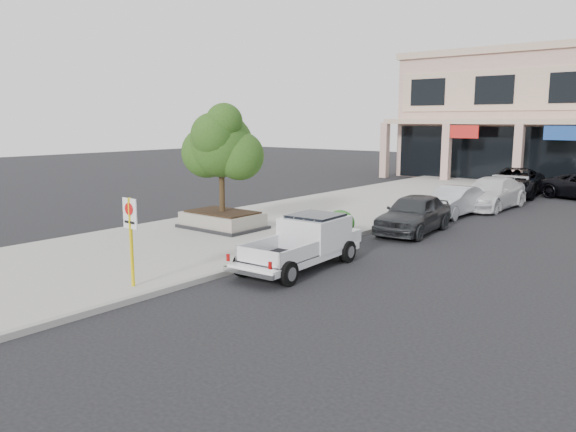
# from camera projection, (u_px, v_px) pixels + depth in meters

# --- Properties ---
(ground) EXTENTS (120.00, 120.00, 0.00)m
(ground) POSITION_uv_depth(u_px,v_px,m) (277.00, 281.00, 15.45)
(ground) COLOR black
(ground) RESTS_ON ground
(sidewalk) EXTENTS (8.00, 52.00, 0.15)m
(sidewalk) POSITION_uv_depth(u_px,v_px,m) (269.00, 225.00, 23.45)
(sidewalk) COLOR gray
(sidewalk) RESTS_ON ground
(curb) EXTENTS (0.20, 52.00, 0.15)m
(curb) POSITION_uv_depth(u_px,v_px,m) (349.00, 237.00, 20.99)
(curb) COLOR gray
(curb) RESTS_ON ground
(planter) EXTENTS (3.20, 2.20, 0.68)m
(planter) POSITION_uv_depth(u_px,v_px,m) (223.00, 220.00, 22.27)
(planter) COLOR black
(planter) RESTS_ON sidewalk
(planter_tree) EXTENTS (2.90, 2.55, 4.00)m
(planter_tree) POSITION_uv_depth(u_px,v_px,m) (226.00, 145.00, 21.81)
(planter_tree) COLOR #2E2112
(planter_tree) RESTS_ON planter
(no_parking_sign) EXTENTS (0.55, 0.09, 2.30)m
(no_parking_sign) POSITION_uv_depth(u_px,v_px,m) (131.00, 230.00, 14.25)
(no_parking_sign) COLOR yellow
(no_parking_sign) RESTS_ON sidewalk
(hedge) EXTENTS (1.10, 0.99, 0.93)m
(hedge) POSITION_uv_depth(u_px,v_px,m) (340.00, 223.00, 20.90)
(hedge) COLOR #174F16
(hedge) RESTS_ON sidewalk
(pickup_truck) EXTENTS (2.08, 4.97, 1.54)m
(pickup_truck) POSITION_uv_depth(u_px,v_px,m) (299.00, 244.00, 16.63)
(pickup_truck) COLOR silver
(pickup_truck) RESTS_ON ground
(curb_car_a) EXTENTS (2.16, 4.63, 1.53)m
(curb_car_a) POSITION_uv_depth(u_px,v_px,m) (414.00, 214.00, 22.02)
(curb_car_a) COLOR #2A2C2F
(curb_car_a) RESTS_ON ground
(curb_car_b) EXTENTS (1.64, 4.24, 1.38)m
(curb_car_b) POSITION_uv_depth(u_px,v_px,m) (453.00, 201.00, 25.88)
(curb_car_b) COLOR #AEB1B6
(curb_car_b) RESTS_ON ground
(curb_car_c) EXTENTS (2.43, 5.42, 1.54)m
(curb_car_c) POSITION_uv_depth(u_px,v_px,m) (491.00, 193.00, 28.08)
(curb_car_c) COLOR silver
(curb_car_c) RESTS_ON ground
(curb_car_d) EXTENTS (3.40, 6.12, 1.62)m
(curb_car_d) POSITION_uv_depth(u_px,v_px,m) (514.00, 182.00, 32.85)
(curb_car_d) COLOR black
(curb_car_d) RESTS_ON ground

